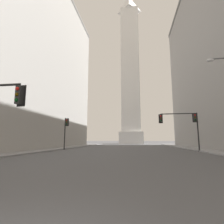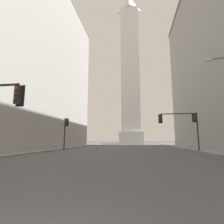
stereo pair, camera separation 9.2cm
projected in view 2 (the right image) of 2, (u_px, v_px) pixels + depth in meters
The scene contains 6 objects.
sidewalk_left at pixel (38, 150), 26.08m from camera, with size 5.00×76.84×0.15m, color gray.
sidewalk_right at pixel (222, 152), 22.58m from camera, with size 5.00×76.84×0.15m, color gray.
building_left at pixel (9, 55), 34.32m from camera, with size 19.31×46.88×36.07m.
obelisk at pixel (130, 68), 69.03m from camera, with size 8.66×8.66×61.61m.
traffic_light_mid_left at pixel (66, 128), 29.69m from camera, with size 0.76×0.52×5.29m.
traffic_light_mid_right at pixel (183, 122), 24.95m from camera, with size 5.49×0.51×5.43m.
Camera 2 is at (1.88, -1.81, 1.65)m, focal length 28.00 mm.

